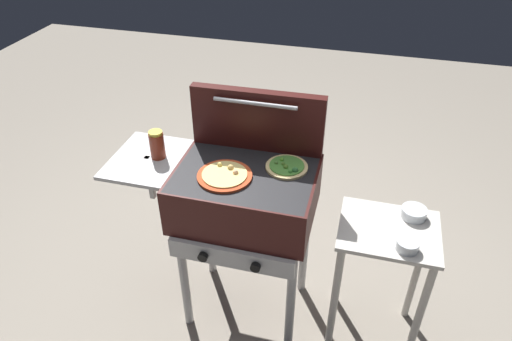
{
  "coord_description": "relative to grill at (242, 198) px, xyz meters",
  "views": [
    {
      "loc": [
        0.48,
        -1.62,
        2.11
      ],
      "look_at": [
        0.05,
        0.0,
        0.92
      ],
      "focal_mm": 32.57,
      "sensor_mm": 36.0,
      "label": 1
    }
  ],
  "objects": [
    {
      "name": "ground_plane",
      "position": [
        0.01,
        0.0,
        -0.76
      ],
      "size": [
        8.0,
        8.0,
        0.0
      ],
      "primitive_type": "plane",
      "color": "gray"
    },
    {
      "name": "grill",
      "position": [
        0.0,
        0.0,
        0.0
      ],
      "size": [
        0.96,
        0.53,
        0.9
      ],
      "color": "#38110F",
      "rests_on": "ground_plane"
    },
    {
      "name": "grill_lid_open",
      "position": [
        0.01,
        0.22,
        0.3
      ],
      "size": [
        0.63,
        0.09,
        0.3
      ],
      "color": "#38110F",
      "rests_on": "grill"
    },
    {
      "name": "pizza_cheese",
      "position": [
        -0.06,
        -0.05,
        0.15
      ],
      "size": [
        0.25,
        0.25,
        0.04
      ],
      "color": "#C64723",
      "rests_on": "grill"
    },
    {
      "name": "pizza_veggie",
      "position": [
        0.19,
        0.08,
        0.15
      ],
      "size": [
        0.19,
        0.19,
        0.04
      ],
      "color": "#E0C17F",
      "rests_on": "grill"
    },
    {
      "name": "sauce_jar",
      "position": [
        -0.41,
        0.02,
        0.21
      ],
      "size": [
        0.07,
        0.07,
        0.14
      ],
      "color": "maroon",
      "rests_on": "grill"
    },
    {
      "name": "prep_table",
      "position": [
        0.67,
        0.0,
        -0.24
      ],
      "size": [
        0.44,
        0.36,
        0.71
      ],
      "color": "beige",
      "rests_on": "ground_plane"
    },
    {
      "name": "topping_bowl_near",
      "position": [
        0.77,
        0.12,
        -0.02
      ],
      "size": [
        0.11,
        0.11,
        0.04
      ],
      "color": "silver",
      "rests_on": "prep_table"
    },
    {
      "name": "topping_bowl_far",
      "position": [
        0.75,
        -0.1,
        -0.02
      ],
      "size": [
        0.1,
        0.1,
        0.04
      ],
      "color": "silver",
      "rests_on": "prep_table"
    }
  ]
}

